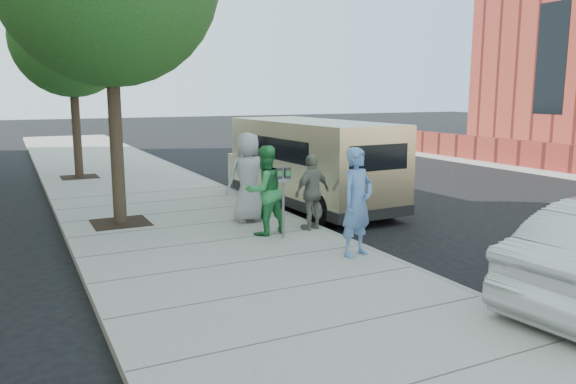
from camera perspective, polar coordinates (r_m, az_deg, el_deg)
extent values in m
plane|color=black|center=(11.33, -2.84, -5.17)|extent=(120.00, 120.00, 0.00)
cube|color=gray|center=(10.96, -7.66, -5.36)|extent=(5.00, 60.00, 0.15)
cube|color=gray|center=(11.94, 3.51, -4.01)|extent=(0.12, 60.00, 0.16)
cube|color=black|center=(12.90, -16.64, -2.99)|extent=(1.20, 1.20, 0.01)
cylinder|color=#38281E|center=(12.62, -17.09, 5.79)|extent=(0.28, 0.28, 3.96)
cube|color=black|center=(20.32, -20.41, 1.45)|extent=(1.20, 1.20, 0.01)
cylinder|color=#38281E|center=(20.15, -20.72, 6.39)|extent=(0.28, 0.28, 3.52)
sphere|color=#18491A|center=(20.20, -21.22, 14.34)|extent=(3.80, 3.80, 3.80)
sphere|color=#18491A|center=(19.93, -19.42, 15.97)|extent=(2.85, 2.85, 2.85)
sphere|color=#18491A|center=(20.68, -22.84, 14.96)|extent=(2.66, 2.66, 2.66)
cylinder|color=gray|center=(10.96, -0.48, -1.87)|extent=(0.06, 0.06, 1.11)
cube|color=gray|center=(10.85, -0.48, 1.21)|extent=(0.23, 0.10, 0.08)
cube|color=#2D2D30|center=(10.81, -0.92, 1.92)|extent=(0.14, 0.12, 0.22)
cube|color=#2D2D30|center=(10.85, -0.06, 1.96)|extent=(0.14, 0.12, 0.22)
cube|color=tan|center=(14.57, 2.43, 3.21)|extent=(2.30, 5.64, 2.05)
cube|color=tan|center=(17.27, -2.85, 2.58)|extent=(1.91, 0.65, 0.87)
cube|color=black|center=(12.25, 9.27, 3.46)|extent=(1.54, 0.09, 0.57)
cylinder|color=black|center=(15.86, -3.85, 0.66)|extent=(0.30, 0.79, 0.78)
cylinder|color=black|center=(16.70, 1.78, 1.16)|extent=(0.30, 0.79, 0.78)
cylinder|color=black|center=(12.60, 3.50, -1.78)|extent=(0.30, 0.79, 0.78)
cylinder|color=black|center=(13.65, 9.92, -1.00)|extent=(0.30, 0.79, 0.78)
imported|color=#5C86C5|center=(9.80, 7.05, -1.02)|extent=(0.80, 0.64, 1.90)
imported|color=green|center=(11.21, -2.35, 0.16)|extent=(0.98, 0.82, 1.80)
imported|color=#A9A9AB|center=(12.36, -4.09, 1.50)|extent=(0.97, 0.63, 1.98)
imported|color=gray|center=(11.66, 2.48, -0.01)|extent=(0.99, 0.61, 1.57)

